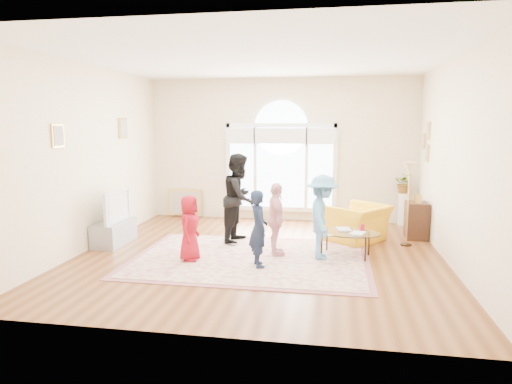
% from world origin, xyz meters
% --- Properties ---
extents(ground, '(6.00, 6.00, 0.00)m').
position_xyz_m(ground, '(0.00, 0.00, 0.00)').
color(ground, '#592F14').
rests_on(ground, ground).
extents(room_shell, '(6.00, 6.00, 6.00)m').
position_xyz_m(room_shell, '(0.01, 2.83, 1.57)').
color(room_shell, '#F2E3C2').
rests_on(room_shell, ground).
extents(area_rug, '(3.60, 2.60, 0.02)m').
position_xyz_m(area_rug, '(-0.11, -0.23, 0.01)').
color(area_rug, beige).
rests_on(area_rug, ground).
extents(rug_border, '(3.80, 2.80, 0.01)m').
position_xyz_m(rug_border, '(-0.11, -0.23, 0.01)').
color(rug_border, '#9A595F').
rests_on(rug_border, ground).
extents(tv_console, '(0.45, 1.00, 0.42)m').
position_xyz_m(tv_console, '(-2.75, 0.30, 0.21)').
color(tv_console, gray).
rests_on(tv_console, ground).
extents(television, '(0.17, 1.01, 0.58)m').
position_xyz_m(television, '(-2.74, 0.30, 0.71)').
color(television, black).
rests_on(television, tv_console).
extents(coffee_table, '(1.23, 0.92, 0.54)m').
position_xyz_m(coffee_table, '(1.42, 0.19, 0.40)').
color(coffee_table, silver).
rests_on(coffee_table, ground).
extents(armchair, '(1.37, 1.39, 0.68)m').
position_xyz_m(armchair, '(1.65, 1.26, 0.34)').
color(armchair, yellow).
rests_on(armchair, ground).
extents(side_cabinet, '(0.40, 0.50, 0.70)m').
position_xyz_m(side_cabinet, '(2.78, 1.66, 0.35)').
color(side_cabinet, black).
rests_on(side_cabinet, ground).
extents(floor_lamp, '(0.27, 0.27, 1.51)m').
position_xyz_m(floor_lamp, '(2.52, 1.09, 1.28)').
color(floor_lamp, black).
rests_on(floor_lamp, ground).
extents(plant_pedestal, '(0.20, 0.20, 0.70)m').
position_xyz_m(plant_pedestal, '(2.70, 2.85, 0.35)').
color(plant_pedestal, white).
rests_on(plant_pedestal, ground).
extents(potted_plant, '(0.49, 0.46, 0.44)m').
position_xyz_m(potted_plant, '(2.70, 2.85, 0.92)').
color(potted_plant, '#33722D').
rests_on(potted_plant, plant_pedestal).
extents(leaning_picture, '(0.80, 0.14, 0.62)m').
position_xyz_m(leaning_picture, '(-2.26, 2.90, 0.00)').
color(leaning_picture, tan).
rests_on(leaning_picture, ground).
extents(child_red, '(0.33, 0.51, 1.04)m').
position_xyz_m(child_red, '(-1.05, -0.49, 0.54)').
color(child_red, '#A00D1D').
rests_on(child_red, area_rug).
extents(child_navy, '(0.42, 0.50, 1.17)m').
position_xyz_m(child_navy, '(0.09, -0.62, 0.61)').
color(child_navy, '#162139').
rests_on(child_navy, area_rug).
extents(child_black, '(0.72, 0.87, 1.63)m').
position_xyz_m(child_black, '(-0.51, 0.82, 0.83)').
color(child_black, black).
rests_on(child_black, area_rug).
extents(child_pink, '(0.46, 0.76, 1.21)m').
position_xyz_m(child_pink, '(0.28, 0.02, 0.62)').
color(child_pink, '#FAADB2').
rests_on(child_pink, area_rug).
extents(child_blue, '(0.56, 0.91, 1.37)m').
position_xyz_m(child_blue, '(1.04, -0.04, 0.70)').
color(child_blue, '#5BA0D0').
rests_on(child_blue, area_rug).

